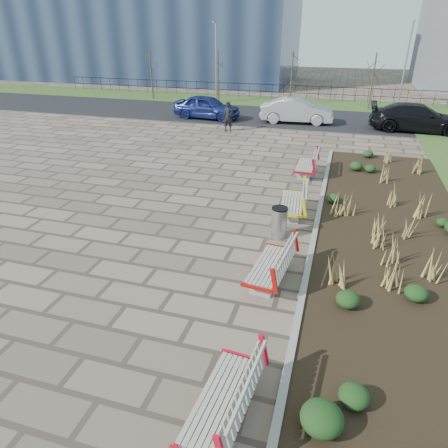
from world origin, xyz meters
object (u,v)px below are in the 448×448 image
(bench_d, at_px, (306,164))
(bench_a, at_px, (221,396))
(pedestrian, at_px, (228,117))
(lamp_east, at_px, (405,69))
(car_blue, at_px, (207,107))
(lamp_west, at_px, (216,64))
(litter_bin, at_px, (279,223))
(bench_c, at_px, (292,201))
(car_silver, at_px, (297,111))
(bench_b, at_px, (270,263))
(car_black, at_px, (417,118))

(bench_d, bearing_deg, bench_a, -90.35)
(pedestrian, height_order, lamp_east, lamp_east)
(car_blue, relative_size, lamp_west, 0.76)
(bench_d, relative_size, pedestrian, 1.20)
(litter_bin, distance_m, car_blue, 17.46)
(bench_c, xyz_separation_m, car_silver, (-1.71, 14.36, 0.29))
(bench_b, xyz_separation_m, litter_bin, (-0.15, 2.37, -0.02))
(lamp_west, bearing_deg, bench_c, -65.67)
(pedestrian, xyz_separation_m, lamp_east, (10.41, 9.00, 2.17))
(litter_bin, bearing_deg, car_blue, 115.96)
(car_silver, xyz_separation_m, lamp_east, (6.71, 5.54, 2.25))
(lamp_west, bearing_deg, bench_d, -60.12)
(litter_bin, bearing_deg, bench_b, -86.27)
(lamp_east, bearing_deg, lamp_west, 180.00)
(bench_b, xyz_separation_m, bench_c, (0.00, 4.12, 0.00))
(bench_c, distance_m, car_black, 15.16)
(bench_a, height_order, bench_d, same)
(car_blue, distance_m, car_black, 13.37)
(bench_c, xyz_separation_m, lamp_east, (5.00, 19.90, 2.54))
(bench_c, distance_m, car_blue, 15.98)
(bench_a, bearing_deg, litter_bin, 96.20)
(bench_d, bearing_deg, lamp_west, 119.53)
(bench_d, bearing_deg, car_silver, 99.24)
(car_blue, bearing_deg, lamp_east, -59.39)
(bench_d, xyz_separation_m, litter_bin, (-0.15, -5.98, -0.02))
(litter_bin, bearing_deg, pedestrian, 112.55)
(bench_b, height_order, car_black, car_black)
(bench_b, distance_m, litter_bin, 2.38)
(bench_a, relative_size, car_blue, 0.46)
(bench_a, relative_size, lamp_east, 0.35)
(bench_a, distance_m, bench_b, 4.19)
(bench_c, bearing_deg, bench_d, 85.09)
(bench_c, distance_m, bench_d, 4.24)
(bench_b, xyz_separation_m, lamp_east, (5.00, 24.02, 2.54))
(bench_c, xyz_separation_m, lamp_west, (-9.00, 19.90, 2.54))
(pedestrian, xyz_separation_m, car_black, (10.98, 3.19, -0.05))
(bench_c, height_order, pedestrian, pedestrian)
(car_silver, bearing_deg, lamp_east, -55.14)
(car_silver, bearing_deg, bench_c, -177.92)
(bench_b, height_order, car_blue, car_blue)
(bench_d, distance_m, car_black, 11.33)
(bench_d, height_order, car_silver, car_silver)
(bench_c, relative_size, car_silver, 0.45)
(bench_a, distance_m, litter_bin, 6.56)
(bench_a, distance_m, pedestrian, 19.96)
(litter_bin, distance_m, lamp_west, 23.52)
(litter_bin, xyz_separation_m, car_black, (5.73, 15.83, 0.34))
(bench_d, bearing_deg, lamp_east, 71.94)
(car_blue, bearing_deg, pedestrian, -136.22)
(car_blue, bearing_deg, lamp_west, 17.10)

